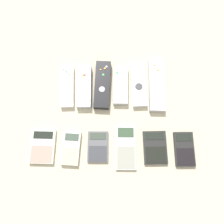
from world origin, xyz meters
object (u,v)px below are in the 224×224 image
remote_3 (120,85)px  calculator_1 (71,148)px  remote_1 (84,87)px  calculator_3 (125,147)px  remote_2 (102,85)px  remote_4 (138,86)px  calculator_5 (184,149)px  calculator_2 (98,147)px  calculator_0 (42,147)px  remote_0 (67,86)px  calculator_4 (155,148)px  remote_5 (156,85)px

remote_3 → calculator_1: remote_3 is taller
remote_1 → calculator_3: bearing=-56.5°
remote_2 → remote_4: size_ratio=1.12×
remote_2 → calculator_5: (0.30, -0.24, -0.01)m
remote_2 → calculator_2: remote_2 is taller
calculator_1 → remote_1: bearing=83.9°
remote_4 → calculator_3: 0.24m
calculator_2 → calculator_0: bearing=180.0°
remote_1 → remote_4: (0.21, 0.01, -0.00)m
remote_0 → calculator_4: size_ratio=1.42×
remote_3 → remote_0: bearing=-178.2°
calculator_5 → remote_4: bearing=122.7°
calculator_4 → remote_1: bearing=137.4°
remote_4 → calculator_2: bearing=-126.0°
calculator_0 → calculator_4: 0.41m
remote_4 → calculator_0: remote_4 is taller
remote_3 → calculator_1: bearing=-125.9°
calculator_1 → calculator_2: (0.10, 0.01, -0.00)m
calculator_1 → remote_3: bearing=56.7°
calculator_0 → calculator_1: bearing=-2.6°
calculator_1 → calculator_4: (0.30, 0.01, -0.00)m
calculator_1 → remote_0: bearing=99.8°
remote_4 → calculator_2: 0.28m
remote_0 → remote_5: 0.35m
remote_0 → calculator_4: (0.33, -0.23, -0.00)m
calculator_0 → remote_1: bearing=59.3°
remote_4 → remote_5: bearing=-0.5°
calculator_1 → calculator_5: size_ratio=0.98×
remote_1 → calculator_4: bearing=-42.1°
remote_1 → remote_4: size_ratio=0.99×
calculator_3 → remote_5: bearing=63.1°
remote_0 → calculator_2: remote_0 is taller
remote_0 → calculator_5: size_ratio=1.39×
remote_5 → remote_2: bearing=-178.3°
calculator_0 → calculator_1: (0.10, -0.01, 0.00)m
remote_2 → calculator_1: size_ratio=1.58×
remote_1 → calculator_1: 0.24m
remote_3 → calculator_3: (0.02, -0.24, -0.01)m
calculator_1 → calculator_4: bearing=4.3°
calculator_1 → calculator_4: size_ratio=1.00×
calculator_4 → calculator_5: size_ratio=0.98×
calculator_3 → calculator_0: bearing=179.7°
remote_3 → remote_5: (0.14, 0.00, 0.00)m
remote_3 → calculator_5: (0.23, -0.24, -0.00)m
remote_4 → calculator_2: (-0.15, -0.23, -0.01)m
remote_4 → calculator_0: bearing=-149.2°
remote_1 → calculator_5: (0.37, -0.24, -0.01)m
calculator_4 → calculator_5: (0.10, -0.00, 0.00)m
calculator_0 → remote_3: bearing=40.9°
remote_2 → calculator_0: remote_2 is taller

